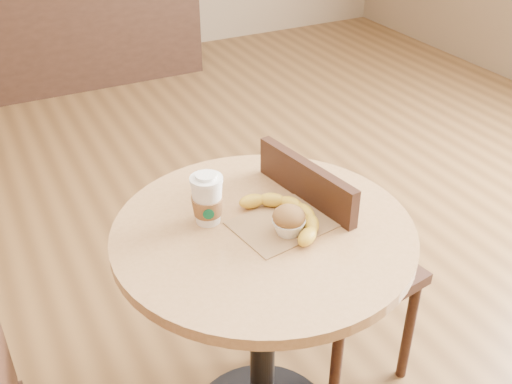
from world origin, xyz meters
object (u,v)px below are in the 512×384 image
coffee_cup (207,201)px  muffin (289,221)px  chair_right (329,266)px  banana (287,216)px  cafe_table (263,291)px

coffee_cup → muffin: 0.20m
muffin → chair_right: bearing=30.8°
banana → chair_right: bearing=16.0°
cafe_table → chair_right: bearing=17.7°
banana → muffin: bearing=-122.9°
chair_right → muffin: bearing=111.6°
coffee_cup → cafe_table: bearing=-19.1°
chair_right → coffee_cup: (-0.38, 0.00, 0.34)m
banana → cafe_table: bearing=164.5°
coffee_cup → banana: size_ratio=0.51×
cafe_table → coffee_cup: (-0.11, 0.09, 0.26)m
chair_right → banana: 0.38m
cafe_table → banana: (0.06, -0.01, 0.22)m
chair_right → coffee_cup: 0.51m
coffee_cup → muffin: (0.15, -0.14, -0.02)m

